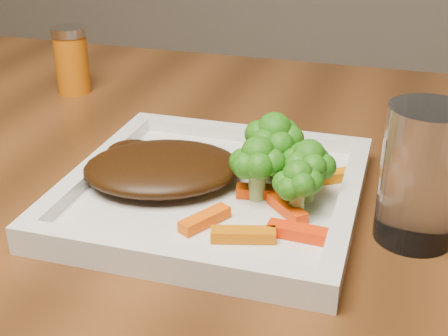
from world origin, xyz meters
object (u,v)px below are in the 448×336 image
(steak, at_px, (163,168))
(spice_shaker, at_px, (72,60))
(drinking_glass, at_px, (421,175))
(plate, at_px, (214,196))

(steak, bearing_deg, spice_shaker, 133.74)
(steak, bearing_deg, drinking_glass, -3.22)
(drinking_glass, bearing_deg, steak, 176.78)
(steak, relative_size, spice_shaker, 1.66)
(drinking_glass, bearing_deg, spice_shaker, 151.46)
(plate, bearing_deg, steak, 176.94)
(plate, distance_m, steak, 0.06)
(spice_shaker, bearing_deg, plate, -40.69)
(plate, distance_m, spice_shaker, 0.38)
(spice_shaker, xyz_separation_m, drinking_glass, (0.47, -0.25, 0.01))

